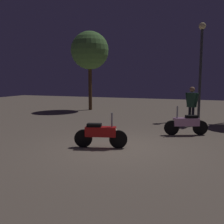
{
  "coord_description": "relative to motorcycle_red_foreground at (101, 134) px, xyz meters",
  "views": [
    {
      "loc": [
        2.52,
        -7.43,
        2.14
      ],
      "look_at": [
        -0.57,
        0.81,
        1.0
      ],
      "focal_mm": 41.53,
      "sensor_mm": 36.0,
      "label": 1
    }
  ],
  "objects": [
    {
      "name": "streetlamp_far",
      "position": [
        2.62,
        7.3,
        2.74
      ],
      "size": [
        0.36,
        0.36,
        5.01
      ],
      "color": "#38383D",
      "rests_on": "ground_plane"
    },
    {
      "name": "ground_plane",
      "position": [
        0.57,
        0.19,
        -0.44
      ],
      "size": [
        40.0,
        40.0,
        0.0
      ],
      "primitive_type": "plane",
      "color": "#756656"
    },
    {
      "name": "motorcycle_pink_parked_left",
      "position": [
        2.33,
        2.82,
        0.0
      ],
      "size": [
        1.57,
        0.72,
        1.11
      ],
      "rotation": [
        0.0,
        0.0,
        3.53
      ],
      "color": "black",
      "rests_on": "ground_plane"
    },
    {
      "name": "person_rider_beside",
      "position": [
        2.39,
        4.86,
        0.63
      ],
      "size": [
        0.64,
        0.37,
        1.78
      ],
      "rotation": [
        0.0,
        0.0,
        1.13
      ],
      "color": "black",
      "rests_on": "ground_plane"
    },
    {
      "name": "motorcycle_red_foreground",
      "position": [
        0.0,
        0.0,
        0.0
      ],
      "size": [
        1.63,
        0.53,
        1.11
      ],
      "rotation": [
        0.0,
        0.0,
        0.25
      ],
      "color": "black",
      "rests_on": "ground_plane"
    },
    {
      "name": "tree_left_bg",
      "position": [
        -4.54,
        8.87,
        3.55
      ],
      "size": [
        2.54,
        2.54,
        5.29
      ],
      "color": "#4C331E",
      "rests_on": "ground_plane"
    }
  ]
}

